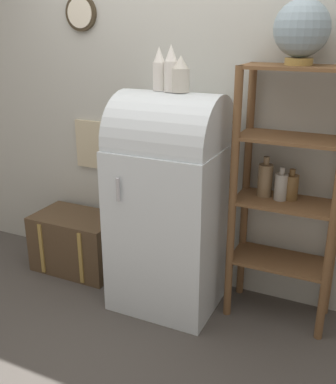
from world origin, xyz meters
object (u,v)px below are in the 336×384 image
at_px(vase_left, 159,70).
at_px(vase_right, 181,75).
at_px(refrigerator, 170,198).
at_px(globe, 302,29).
at_px(vase_center, 171,70).
at_px(suitcase_trunk, 78,242).

xyz_separation_m(vase_left, vase_right, (0.15, -0.02, -0.02)).
height_order(refrigerator, vase_right, vase_right).
bearing_deg(globe, vase_right, -167.10).
distance_m(refrigerator, vase_center, 0.83).
bearing_deg(suitcase_trunk, vase_right, -5.26).
height_order(refrigerator, vase_left, vase_left).
bearing_deg(vase_center, globe, 11.70).
distance_m(suitcase_trunk, vase_left, 1.56).
height_order(globe, vase_left, globe).
height_order(suitcase_trunk, vase_center, vase_center).
relative_size(refrigerator, vase_left, 5.59).
bearing_deg(vase_left, vase_right, -6.74).
bearing_deg(vase_left, vase_center, -10.88).
bearing_deg(suitcase_trunk, vase_left, -4.96).
distance_m(globe, vase_left, 0.85).
relative_size(globe, vase_left, 1.33).
relative_size(suitcase_trunk, vase_right, 3.09).
distance_m(suitcase_trunk, vase_right, 1.62).
bearing_deg(suitcase_trunk, vase_center, -5.58).
relative_size(vase_left, vase_center, 0.95).
distance_m(vase_left, vase_center, 0.09).
bearing_deg(suitcase_trunk, globe, 2.37).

